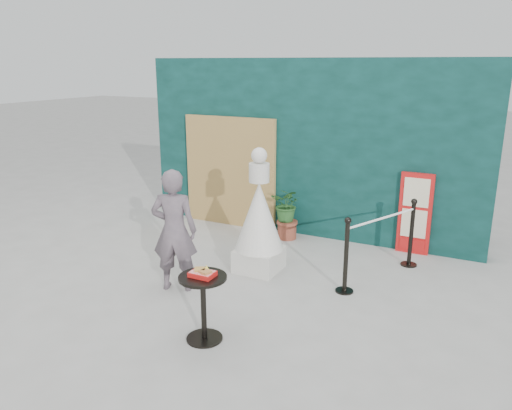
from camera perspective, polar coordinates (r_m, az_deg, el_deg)
name	(u,v)px	position (r m, az deg, el deg)	size (l,w,h in m)	color
ground	(213,305)	(6.39, -4.91, -11.36)	(60.00, 60.00, 0.00)	#ADAAA5
back_wall	(307,149)	(8.63, 5.83, 6.41)	(6.00, 0.30, 3.00)	black
bamboo_fence	(230,172)	(9.12, -2.99, 3.79)	(1.80, 0.08, 2.00)	tan
woman	(174,231)	(6.58, -9.32, -2.90)	(0.60, 0.39, 1.64)	slate
menu_board	(415,214)	(8.17, 17.70, -0.96)	(0.50, 0.07, 1.30)	red
statue	(259,222)	(7.11, 0.35, -1.93)	(0.71, 0.71, 1.81)	silver
cafe_table	(203,298)	(5.46, -6.05, -10.51)	(0.52, 0.52, 0.75)	black
food_basket	(203,273)	(5.34, -6.11, -7.73)	(0.26, 0.19, 0.11)	red
planter	(287,209)	(8.49, 3.60, -0.49)	(0.53, 0.46, 0.90)	brown
stanchion_barrier	(381,245)	(7.14, 14.06, -4.42)	(0.84, 1.54, 1.03)	black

